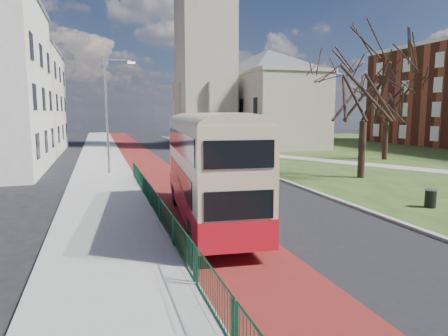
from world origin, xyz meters
name	(u,v)px	position (x,y,z in m)	size (l,w,h in m)	color
ground	(269,249)	(0.00, 0.00, 0.00)	(160.00, 160.00, 0.00)	black
road_carriageway	(186,167)	(1.50, 20.00, 0.01)	(9.00, 120.00, 0.01)	black
bus_lane	(152,169)	(-1.20, 20.00, 0.01)	(3.40, 120.00, 0.01)	#591414
pavement_west	(102,170)	(-5.00, 20.00, 0.06)	(4.00, 120.00, 0.12)	gray
kerb_west	(129,169)	(-3.00, 20.00, 0.07)	(0.25, 120.00, 0.13)	#999993
kerb_east	(232,162)	(6.10, 22.00, 0.07)	(0.25, 80.00, 0.13)	#999993
grass_green	(413,155)	(26.00, 22.00, 0.02)	(40.00, 80.00, 0.04)	#2A4117
pedestrian_railing	(160,210)	(-2.95, 4.00, 0.55)	(0.07, 24.00, 1.12)	#0D3C24
gothic_church	(240,43)	(12.56, 38.00, 13.13)	(16.38, 18.00, 40.00)	gray
street_block_far	(12,100)	(-14.00, 38.00, 5.76)	(10.30, 16.30, 11.50)	beige
streetlamp	(109,110)	(-4.35, 18.00, 4.59)	(2.13, 0.18, 8.00)	gray
bus	(208,163)	(-1.02, 3.72, 2.40)	(3.30, 10.22, 4.20)	#B7101D
winter_tree_near	(365,75)	(11.67, 11.18, 6.82)	(8.54, 8.54, 9.79)	black
winter_tree_far	(388,92)	(20.45, 19.57, 6.25)	(6.16, 6.16, 8.98)	black
litter_bin	(430,198)	(9.36, 2.90, 0.47)	(0.56, 0.56, 0.86)	black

